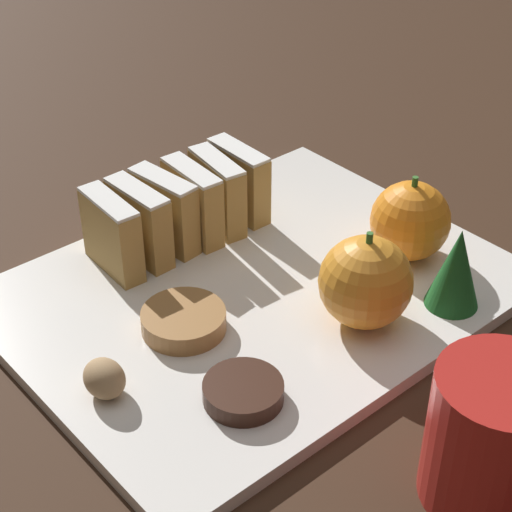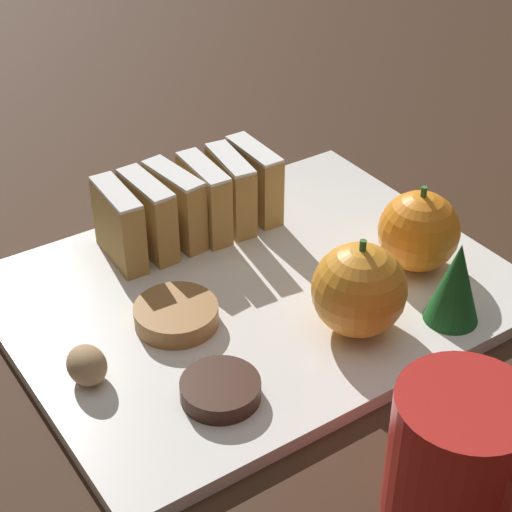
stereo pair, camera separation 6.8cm
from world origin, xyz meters
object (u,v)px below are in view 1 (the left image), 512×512
chocolate_cookie (243,392)px  coffee_mug (497,440)px  walnut (104,378)px  orange_near (410,221)px  orange_far (366,282)px

chocolate_cookie → coffee_mug: (0.15, 0.07, 0.03)m
walnut → coffee_mug: bearing=31.9°
orange_near → coffee_mug: size_ratio=0.66×
orange_far → coffee_mug: (0.16, -0.06, -0.00)m
orange_near → chocolate_cookie: 0.22m
orange_far → coffee_mug: bearing=-19.5°
chocolate_cookie → coffee_mug: 0.17m
orange_far → chocolate_cookie: 0.13m
walnut → orange_far: bearing=72.7°
orange_near → orange_far: (0.04, -0.09, 0.00)m
orange_far → coffee_mug: 0.17m
walnut → chocolate_cookie: (0.07, 0.07, -0.01)m
chocolate_cookie → orange_near: bearing=101.1°
orange_near → walnut: orange_near is taller
orange_far → walnut: bearing=-107.3°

